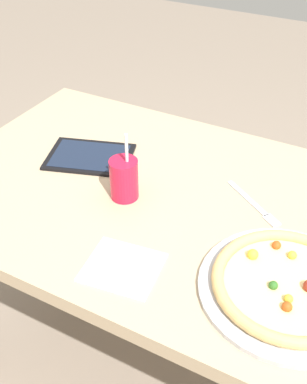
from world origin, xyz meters
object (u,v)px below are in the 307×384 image
(drink_cup_colored, at_px, (124,179))
(tablet, at_px, (90,157))
(fork, at_px, (255,205))
(pizza_near, at_px, (288,285))

(drink_cup_colored, bearing_deg, tablet, 149.43)
(fork, xyz_separation_m, tablet, (-0.49, -0.01, 0.00))
(drink_cup_colored, relative_size, fork, 1.08)
(pizza_near, distance_m, drink_cup_colored, 0.47)
(tablet, bearing_deg, fork, 1.65)
(fork, bearing_deg, drink_cup_colored, -158.52)
(fork, distance_m, tablet, 0.49)
(drink_cup_colored, relative_size, tablet, 0.68)
(drink_cup_colored, height_order, fork, drink_cup_colored)
(pizza_near, distance_m, tablet, 0.68)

